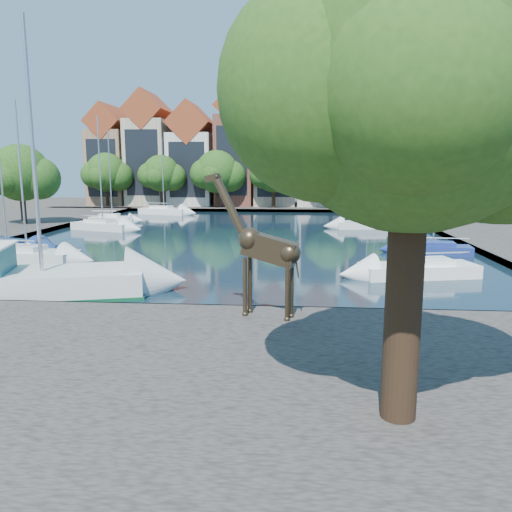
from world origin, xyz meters
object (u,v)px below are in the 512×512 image
at_px(motorsailer, 0,277).
at_px(sailboat_left_a, 27,253).
at_px(plane_tree, 421,88).
at_px(sailboat_right_a, 419,267).
at_px(giraffe_statue, 262,248).

bearing_deg(motorsailer, sailboat_left_a, 111.97).
relative_size(plane_tree, sailboat_right_a, 0.97).
bearing_deg(motorsailer, giraffe_statue, -14.83).
relative_size(giraffe_statue, sailboat_left_a, 0.53).
relative_size(motorsailer, sailboat_left_a, 1.26).
distance_m(giraffe_statue, sailboat_left_a, 19.96).
relative_size(motorsailer, sailboat_right_a, 1.16).
distance_m(motorsailer, sailboat_right_a, 21.48).
distance_m(giraffe_statue, motorsailer, 13.05).
distance_m(plane_tree, giraffe_statue, 9.60).
bearing_deg(giraffe_statue, sailboat_right_a, 49.47).
height_order(plane_tree, sailboat_left_a, plane_tree).
bearing_deg(sailboat_left_a, giraffe_statue, -36.64).
bearing_deg(plane_tree, sailboat_left_a, 135.29).
height_order(giraffe_statue, sailboat_right_a, sailboat_right_a).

